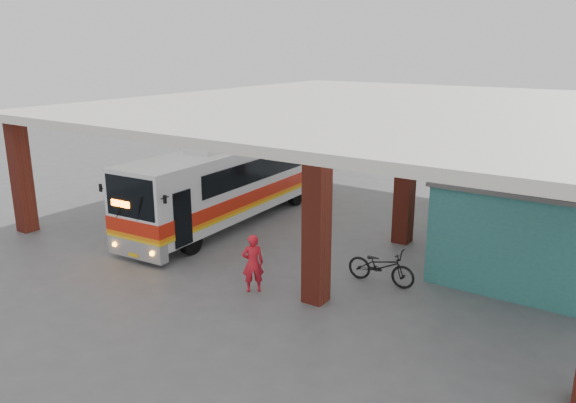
% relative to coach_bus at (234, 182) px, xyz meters
% --- Properties ---
extents(ground, '(90.00, 90.00, 0.00)m').
position_rel_coach_bus_xyz_m(ground, '(3.72, -1.54, -1.64)').
color(ground, '#515154').
rests_on(ground, ground).
extents(brick_columns, '(20.10, 21.60, 4.35)m').
position_rel_coach_bus_xyz_m(brick_columns, '(5.15, 3.46, 0.54)').
color(brick_columns, maroon).
rests_on(brick_columns, ground).
extents(canopy_roof, '(21.00, 23.00, 0.30)m').
position_rel_coach_bus_xyz_m(canopy_roof, '(4.22, 4.96, 2.86)').
color(canopy_roof, silver).
rests_on(canopy_roof, brick_columns).
extents(shop_building, '(5.20, 8.20, 3.11)m').
position_rel_coach_bus_xyz_m(shop_building, '(11.21, 2.46, -0.07)').
color(shop_building, '#296467').
rests_on(shop_building, ground).
extents(coach_bus, '(3.10, 11.43, 3.29)m').
position_rel_coach_bus_xyz_m(coach_bus, '(0.00, 0.00, 0.00)').
color(coach_bus, silver).
rests_on(coach_bus, ground).
extents(motorcycle, '(2.14, 0.84, 1.11)m').
position_rel_coach_bus_xyz_m(motorcycle, '(7.69, -2.40, -1.08)').
color(motorcycle, black).
rests_on(motorcycle, ground).
extents(pedestrian, '(0.75, 0.74, 1.74)m').
position_rel_coach_bus_xyz_m(pedestrian, '(4.87, -5.01, -0.77)').
color(pedestrian, red).
rests_on(pedestrian, ground).
extents(red_chair, '(0.46, 0.46, 0.81)m').
position_rel_coach_bus_xyz_m(red_chair, '(8.34, 5.08, -1.26)').
color(red_chair, red).
rests_on(red_chair, ground).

